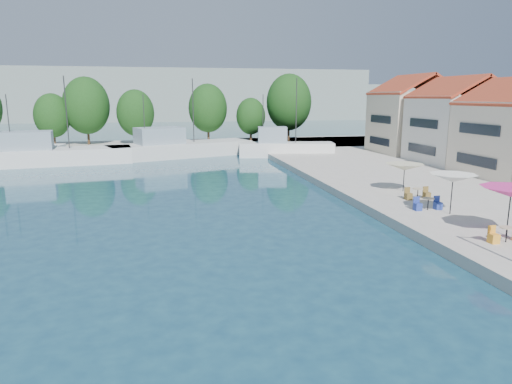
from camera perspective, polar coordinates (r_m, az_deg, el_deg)
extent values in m
cube|color=#ACA79C|center=(68.83, -12.65, 5.52)|extent=(90.00, 16.00, 0.60)
cube|color=gray|center=(163.07, -20.33, 11.28)|extent=(180.00, 40.00, 16.00)
cube|color=gray|center=(187.43, 2.77, 11.35)|extent=(140.00, 40.00, 12.00)
cube|color=silver|center=(53.46, 23.83, 7.16)|extent=(8.00, 8.50, 7.00)
pyramid|color=#A23A24|center=(53.39, 24.32, 12.83)|extent=(8.40, 8.80, 1.80)
cube|color=beige|center=(60.99, 18.94, 8.22)|extent=(8.60, 8.50, 7.50)
pyramid|color=#A23A24|center=(60.95, 19.30, 13.42)|extent=(9.00, 8.80, 1.80)
cube|color=silver|center=(56.30, -23.91, 3.86)|extent=(17.18, 6.55, 2.20)
cube|color=#80939F|center=(56.34, -26.64, 5.78)|extent=(5.43, 3.99, 2.00)
cylinder|color=#2D2D2D|center=(55.80, -22.62, 9.17)|extent=(0.12, 0.12, 8.00)
cylinder|color=#2D2D2D|center=(56.44, -28.53, 7.65)|extent=(0.10, 0.10, 6.00)
cube|color=silver|center=(59.23, -9.36, 5.06)|extent=(18.96, 10.72, 2.20)
cube|color=#80939F|center=(58.05, -11.97, 6.91)|extent=(6.45, 5.33, 2.00)
cylinder|color=#2D2D2D|center=(59.58, -7.86, 10.07)|extent=(0.12, 0.12, 8.00)
cylinder|color=#2D2D2D|center=(57.33, -13.81, 8.77)|extent=(0.10, 0.10, 6.00)
cube|color=silver|center=(58.49, 3.80, 5.11)|extent=(12.28, 5.21, 2.20)
cube|color=#80939F|center=(58.15, 2.06, 7.17)|extent=(3.95, 2.99, 2.00)
cylinder|color=#2D2D2D|center=(58.24, 5.05, 10.09)|extent=(0.12, 0.12, 8.00)
cylinder|color=#2D2D2D|center=(57.97, 0.88, 9.14)|extent=(0.10, 0.10, 6.00)
cylinder|color=#3F2B19|center=(72.04, -23.94, 6.63)|extent=(0.36, 0.36, 3.30)
ellipsoid|color=#173C13|center=(71.89, -24.12, 8.71)|extent=(5.01, 5.01, 6.26)
cylinder|color=#3F2B19|center=(71.83, -20.26, 7.32)|extent=(0.36, 0.36, 4.35)
ellipsoid|color=#173C13|center=(71.69, -20.46, 10.09)|extent=(6.61, 6.61, 8.26)
cylinder|color=#3F2B19|center=(69.82, -14.71, 7.22)|extent=(0.36, 0.36, 3.55)
ellipsoid|color=#173C13|center=(69.67, -14.84, 9.54)|extent=(5.39, 5.39, 6.74)
cylinder|color=#3F2B19|center=(72.96, -5.98, 7.89)|extent=(0.36, 0.36, 3.97)
ellipsoid|color=#173C13|center=(72.81, -6.04, 10.38)|extent=(6.04, 6.04, 7.54)
cylinder|color=#3F2B19|center=(72.64, -0.66, 7.55)|extent=(0.36, 0.36, 3.01)
ellipsoid|color=#173C13|center=(72.50, -0.66, 9.45)|extent=(4.57, 4.57, 5.72)
cylinder|color=#3F2B19|center=(73.64, 4.09, 8.23)|extent=(0.36, 0.36, 4.66)
ellipsoid|color=#173C13|center=(73.50, 4.14, 11.13)|extent=(7.08, 7.08, 8.85)
cylinder|color=black|center=(26.26, 29.06, -2.15)|extent=(0.06, 0.06, 2.51)
cone|color=#D32C84|center=(26.07, 29.28, 0.00)|extent=(3.02, 3.02, 0.50)
cylinder|color=black|center=(29.62, 23.26, -0.24)|extent=(0.06, 0.06, 2.44)
cone|color=white|center=(29.45, 23.41, 1.61)|extent=(2.75, 2.75, 0.50)
cylinder|color=black|center=(35.61, 18.00, 1.74)|extent=(0.06, 0.06, 2.08)
cone|color=beige|center=(35.49, 18.08, 2.99)|extent=(2.84, 2.84, 0.50)
cylinder|color=black|center=(25.25, 28.83, -4.72)|extent=(0.06, 0.06, 0.74)
cylinder|color=tan|center=(25.16, 28.92, -3.91)|extent=(0.70, 0.70, 0.04)
cube|color=orange|center=(24.85, 27.57, -5.18)|extent=(0.42, 0.42, 0.46)
cylinder|color=black|center=(30.33, 20.70, -1.43)|extent=(0.06, 0.06, 0.74)
cylinder|color=tan|center=(30.25, 20.75, -0.74)|extent=(0.70, 0.70, 0.04)
cube|color=navy|center=(30.73, 21.79, -1.61)|extent=(0.42, 0.42, 0.46)
cube|color=navy|center=(29.99, 19.55, -1.76)|extent=(0.42, 0.42, 0.46)
cylinder|color=black|center=(33.25, 19.55, -0.23)|extent=(0.06, 0.06, 0.74)
cylinder|color=tan|center=(33.18, 19.60, 0.40)|extent=(0.70, 0.70, 0.04)
cube|color=brown|center=(33.64, 20.56, -0.41)|extent=(0.42, 0.42, 0.46)
cube|color=brown|center=(32.92, 18.49, -0.52)|extent=(0.42, 0.42, 0.46)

